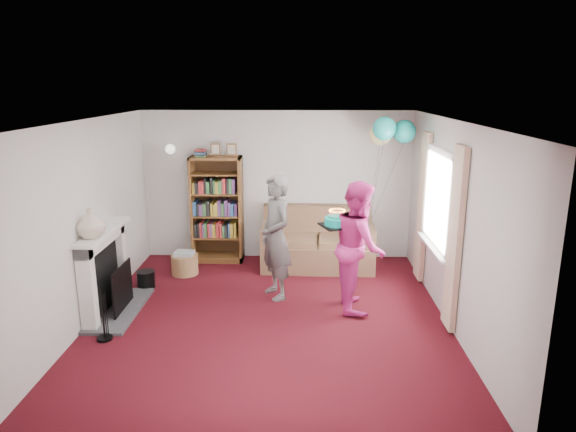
{
  "coord_description": "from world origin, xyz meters",
  "views": [
    {
      "loc": [
        0.39,
        -6.0,
        2.92
      ],
      "look_at": [
        0.23,
        0.6,
        1.21
      ],
      "focal_mm": 32.0,
      "sensor_mm": 36.0,
      "label": 1
    }
  ],
  "objects_px": {
    "bookcase": "(217,210)",
    "sofa": "(317,244)",
    "birthday_cake": "(337,221)",
    "person_magenta": "(359,246)",
    "person_striped": "(276,237)"
  },
  "relations": [
    {
      "from": "bookcase",
      "to": "sofa",
      "type": "height_order",
      "value": "bookcase"
    },
    {
      "from": "bookcase",
      "to": "sofa",
      "type": "relative_size",
      "value": 1.1
    },
    {
      "from": "bookcase",
      "to": "sofa",
      "type": "xyz_separation_m",
      "value": [
        1.68,
        -0.23,
        -0.52
      ]
    },
    {
      "from": "sofa",
      "to": "birthday_cake",
      "type": "xyz_separation_m",
      "value": [
        0.19,
        -1.58,
        0.82
      ]
    },
    {
      "from": "bookcase",
      "to": "person_magenta",
      "type": "bearing_deg",
      "value": -40.91
    },
    {
      "from": "person_striped",
      "to": "person_magenta",
      "type": "bearing_deg",
      "value": 46.74
    },
    {
      "from": "person_striped",
      "to": "sofa",
      "type": "bearing_deg",
      "value": 128.07
    },
    {
      "from": "person_magenta",
      "to": "birthday_cake",
      "type": "distance_m",
      "value": 0.43
    },
    {
      "from": "person_magenta",
      "to": "person_striped",
      "type": "bearing_deg",
      "value": 72.28
    },
    {
      "from": "person_striped",
      "to": "birthday_cake",
      "type": "xyz_separation_m",
      "value": [
        0.82,
        -0.26,
        0.3
      ]
    },
    {
      "from": "bookcase",
      "to": "person_striped",
      "type": "bearing_deg",
      "value": -55.67
    },
    {
      "from": "sofa",
      "to": "birthday_cake",
      "type": "height_order",
      "value": "birthday_cake"
    },
    {
      "from": "person_magenta",
      "to": "sofa",
      "type": "bearing_deg",
      "value": 15.25
    },
    {
      "from": "sofa",
      "to": "person_magenta",
      "type": "relative_size",
      "value": 1.04
    },
    {
      "from": "sofa",
      "to": "birthday_cake",
      "type": "bearing_deg",
      "value": -81.58
    }
  ]
}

